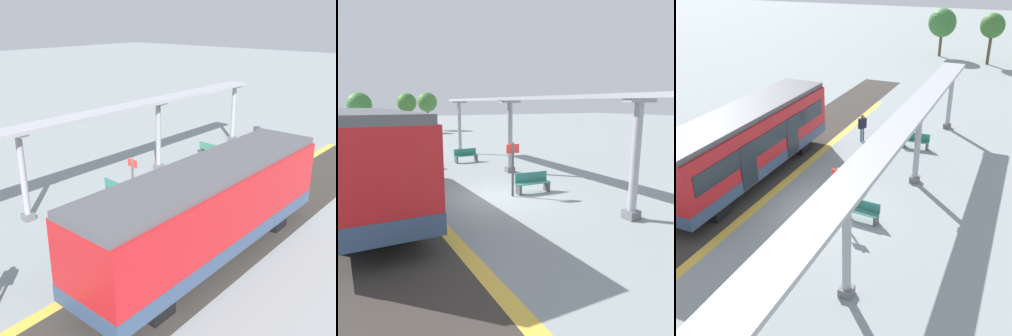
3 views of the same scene
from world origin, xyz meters
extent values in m
plane|color=gray|center=(0.00, 0.00, 0.00)|extent=(176.00, 176.00, 0.00)
cube|color=gold|center=(-2.96, 0.00, 0.00)|extent=(0.42, 30.94, 0.01)
cube|color=#38332D|center=(-4.77, 0.00, 0.00)|extent=(3.20, 42.94, 0.01)
cube|color=red|center=(-4.77, 1.45, 1.94)|extent=(2.60, 11.20, 2.60)
cube|color=#34496A|center=(-4.77, 1.45, 0.92)|extent=(2.63, 11.22, 0.55)
cube|color=#515156|center=(-4.77, 1.45, 3.36)|extent=(2.39, 11.20, 0.24)
cube|color=#1E262D|center=(-3.45, 1.45, 2.25)|extent=(0.03, 10.31, 0.84)
cube|color=#1E262D|center=(-3.45, -0.41, 1.69)|extent=(0.04, 1.10, 2.00)
cube|color=#1E262D|center=(-3.45, 3.32, 1.69)|extent=(0.04, 1.10, 2.00)
cube|color=black|center=(-4.77, 5.04, 0.32)|extent=(2.21, 0.90, 0.64)
cube|color=black|center=(-4.77, -2.13, 0.32)|extent=(2.21, 0.90, 0.64)
cube|color=slate|center=(2.72, -4.20, 0.15)|extent=(0.44, 0.44, 0.30)
cylinder|color=#9E9EA7|center=(2.72, -4.20, 2.02)|extent=(0.28, 0.28, 3.43)
cube|color=#9E9EA7|center=(2.72, -4.20, 3.79)|extent=(1.10, 0.36, 0.12)
cube|color=slate|center=(2.72, 4.12, 0.15)|extent=(0.44, 0.44, 0.30)
cylinder|color=#9E9EA7|center=(2.72, 4.12, 2.02)|extent=(0.28, 0.28, 3.43)
cube|color=#9E9EA7|center=(2.72, 4.12, 3.79)|extent=(1.10, 0.36, 0.12)
cube|color=slate|center=(2.72, 12.05, 0.15)|extent=(0.44, 0.44, 0.30)
cylinder|color=#9E9EA7|center=(2.72, 12.05, 2.02)|extent=(0.28, 0.28, 3.43)
cube|color=#9E9EA7|center=(2.72, 12.05, 3.79)|extent=(1.10, 0.36, 0.12)
cube|color=#A8AAB2|center=(2.72, 0.11, 3.93)|extent=(1.20, 24.69, 0.16)
cube|color=#31796D|center=(1.57, -0.04, 0.44)|extent=(1.52, 0.53, 0.04)
cube|color=#31796D|center=(1.59, 0.15, 0.66)|extent=(1.50, 0.15, 0.40)
cube|color=#4C4C51|center=(2.24, -0.08, 0.21)|extent=(0.12, 0.40, 0.42)
cube|color=#4C4C51|center=(0.91, 0.00, 0.21)|extent=(0.12, 0.40, 0.42)
cube|color=#2E826F|center=(1.69, 8.08, 0.44)|extent=(1.51, 0.48, 0.04)
cube|color=#2E826F|center=(1.69, 8.27, 0.66)|extent=(1.50, 0.10, 0.40)
cube|color=#4C4C51|center=(2.36, 8.10, 0.21)|extent=(0.11, 0.40, 0.42)
cube|color=#4C4C51|center=(1.02, 8.07, 0.21)|extent=(0.11, 0.40, 0.42)
cylinder|color=#4C4C51|center=(0.58, -0.07, 1.10)|extent=(0.10, 0.10, 2.20)
cube|color=red|center=(0.58, -0.07, 1.95)|extent=(0.56, 0.04, 0.36)
cylinder|color=#30567C|center=(-1.41, 7.93, 0.40)|extent=(0.10, 0.10, 0.81)
cylinder|color=#30567C|center=(-1.49, 7.78, 0.40)|extent=(0.10, 0.10, 0.81)
cube|color=#1B1B2F|center=(-1.45, 7.86, 1.11)|extent=(0.42, 0.51, 0.61)
sphere|color=#956D4B|center=(-1.45, 7.86, 1.52)|extent=(0.22, 0.22, 0.22)
cylinder|color=brown|center=(2.88, 32.09, 1.41)|extent=(0.32, 0.32, 2.83)
sphere|color=#396D2D|center=(2.88, 32.09, 3.80)|extent=(2.42, 2.42, 2.42)
cylinder|color=brown|center=(-2.51, 34.26, 1.18)|extent=(0.32, 0.32, 2.35)
sphere|color=#387533|center=(-2.51, 34.26, 3.56)|extent=(3.01, 3.01, 3.01)
cylinder|color=brown|center=(6.14, 34.57, 1.39)|extent=(0.32, 0.32, 2.78)
sphere|color=#437735|center=(6.14, 34.57, 3.87)|extent=(2.71, 2.71, 2.71)
camera|label=1|loc=(-12.34, 12.44, 8.24)|focal=45.00mm
camera|label=2|loc=(-5.60, -11.26, 3.71)|focal=34.90mm
camera|label=3|loc=(6.72, -13.59, 9.56)|focal=44.89mm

